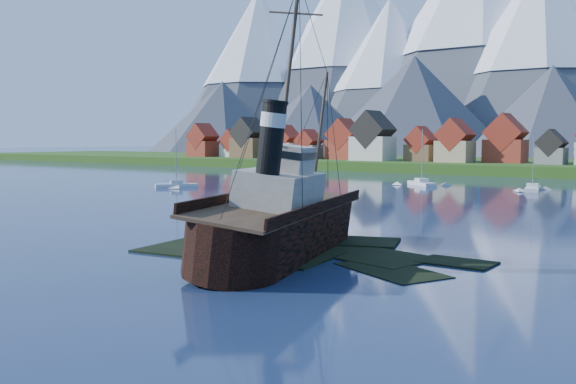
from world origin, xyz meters
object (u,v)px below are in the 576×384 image
Objects in this scene: sailboat_a at (261,191)px; sailboat_e at (533,189)px; sailboat_b at (177,186)px; sailboat_c at (422,184)px; tugboat_wreck at (289,220)px.

sailboat_e is (41.06, 35.73, 0.03)m from sailboat_a.
sailboat_c reaches higher than sailboat_b.
tugboat_wreck is at bearing -72.77° from sailboat_a.
tugboat_wreck reaches higher than sailboat_b.
sailboat_e is (64.23, 35.92, -0.04)m from sailboat_b.
sailboat_e is at bearing -50.34° from sailboat_c.
sailboat_b is 73.59m from sailboat_e.
sailboat_c is 24.32m from sailboat_e.
sailboat_a is at bearing -163.16° from sailboat_c.
sailboat_e is at bearing 66.89° from sailboat_b.
tugboat_wreck is 2.38× the size of sailboat_b.
sailboat_b is (-66.64, 50.27, -2.76)m from tugboat_wreck.
sailboat_a is 23.17m from sailboat_b.
sailboat_e reaches higher than sailboat_a.
sailboat_b reaches higher than sailboat_e.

